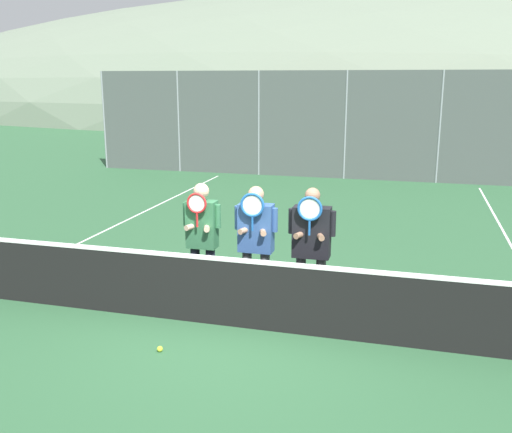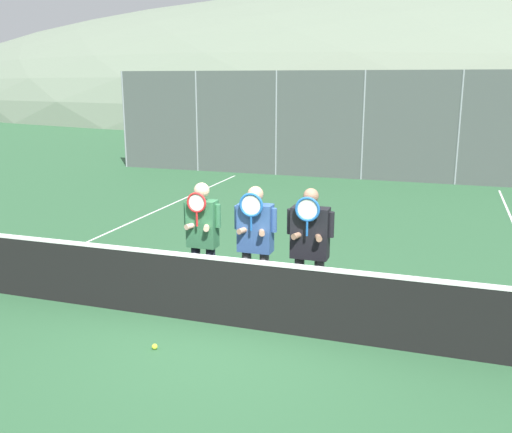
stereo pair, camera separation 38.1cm
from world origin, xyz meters
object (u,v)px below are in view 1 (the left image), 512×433
object	(u,v)px
player_center_left	(256,237)
car_far_left	(216,138)
tennis_ball_on_court	(160,349)
car_left_of_center	(348,141)
car_center	(490,144)
player_center_right	(311,242)
player_leftmost	(202,234)

from	to	relation	value
player_center_left	car_far_left	xyz separation A→B (m)	(-5.47, 13.84, -0.15)
car_far_left	tennis_ball_on_court	distance (m)	16.12
car_left_of_center	car_center	bearing A→B (deg)	3.08
car_far_left	tennis_ball_on_court	xyz separation A→B (m)	(4.73, -15.39, -0.85)
player_center_right	car_far_left	size ratio (longest dim) A/B	0.39
car_center	tennis_ball_on_court	world-z (taller)	car_center
player_center_left	player_center_right	xyz separation A→B (m)	(0.78, -0.10, 0.01)
player_leftmost	car_far_left	bearing A→B (deg)	108.73
player_center_left	car_left_of_center	xyz separation A→B (m)	(-0.37, 14.07, -0.16)
player_center_left	car_left_of_center	world-z (taller)	player_center_left
player_center_right	car_far_left	bearing A→B (deg)	114.12
car_far_left	player_leftmost	bearing A→B (deg)	-71.27
player_center_left	tennis_ball_on_court	world-z (taller)	player_center_left
car_far_left	player_center_left	bearing A→B (deg)	-68.45
player_leftmost	player_center_left	xyz separation A→B (m)	(0.76, 0.03, 0.01)
player_leftmost	player_center_right	world-z (taller)	player_center_right
player_center_right	car_center	size ratio (longest dim) A/B	0.43
player_center_right	car_left_of_center	distance (m)	14.22
player_center_right	player_center_left	bearing A→B (deg)	172.42
car_far_left	tennis_ball_on_court	bearing A→B (deg)	-72.91
tennis_ball_on_court	player_leftmost	bearing A→B (deg)	90.94
player_center_left	car_far_left	world-z (taller)	player_center_left
player_center_left	car_far_left	distance (m)	14.89
car_left_of_center	car_far_left	bearing A→B (deg)	-177.50
player_leftmost	tennis_ball_on_court	world-z (taller)	player_leftmost
player_center_left	player_center_right	bearing A→B (deg)	-7.58
car_left_of_center	tennis_ball_on_court	world-z (taller)	car_left_of_center
player_center_left	car_far_left	size ratio (longest dim) A/B	0.38
player_center_right	player_leftmost	bearing A→B (deg)	177.33
car_far_left	car_center	bearing A→B (deg)	2.78
player_center_left	car_left_of_center	distance (m)	14.07
car_far_left	car_left_of_center	xyz separation A→B (m)	(5.09, 0.22, -0.01)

